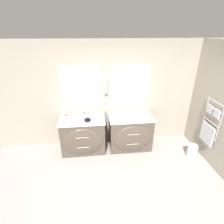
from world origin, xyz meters
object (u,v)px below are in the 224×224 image
Objects in this scene: toiletry_bottle at (67,119)px; waste_bin at (192,150)px; vanity_left at (83,136)px; amenity_bowl at (87,120)px; vanity_right at (130,133)px.

waste_bin is at bearing -8.54° from toiletry_bottle.
amenity_bowl is (0.13, -0.09, 0.47)m from vanity_left.
amenity_bowl is at bearing -3.93° from toiletry_bottle.
vanity_left is 0.62m from toiletry_bottle.
amenity_bowl is at bearing 170.59° from waste_bin.
vanity_left is at bearing 10.26° from toiletry_bottle.
amenity_bowl reaches higher than waste_bin.
waste_bin is (1.41, -0.50, -0.29)m from vanity_right.
amenity_bowl is at bearing -174.89° from vanity_right.
toiletry_bottle is 1.18× the size of amenity_bowl.
amenity_bowl reaches higher than vanity_left.
toiletry_bottle reaches higher than vanity_right.
toiletry_bottle is at bearing -169.74° from vanity_left.
vanity_right is 1.52m from waste_bin.
toiletry_bottle reaches higher than amenity_bowl.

